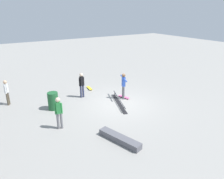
{
  "coord_description": "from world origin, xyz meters",
  "views": [
    {
      "loc": [
        -9.71,
        6.54,
        5.3
      ],
      "look_at": [
        -0.03,
        0.54,
        1.0
      ],
      "focal_mm": 33.87,
      "sensor_mm": 36.0,
      "label": 1
    }
  ],
  "objects_px": {
    "loose_skateboard_yellow": "(89,88)",
    "trash_bin": "(53,101)",
    "skateboard_main": "(124,97)",
    "bystander_black_shirt": "(82,84)",
    "skater_main": "(124,84)",
    "skate_ledge": "(120,139)",
    "grind_rail": "(119,101)",
    "bystander_green_shirt": "(59,111)",
    "bystander_white_shirt": "(7,91)"
  },
  "relations": [
    {
      "from": "loose_skateboard_yellow",
      "to": "trash_bin",
      "type": "xyz_separation_m",
      "value": [
        -1.87,
        3.15,
        0.43
      ]
    },
    {
      "from": "skateboard_main",
      "to": "bystander_black_shirt",
      "type": "bearing_deg",
      "value": -142.69
    },
    {
      "from": "skater_main",
      "to": "skateboard_main",
      "type": "xyz_separation_m",
      "value": [
        0.06,
        -0.09,
        -0.89
      ]
    },
    {
      "from": "skateboard_main",
      "to": "trash_bin",
      "type": "xyz_separation_m",
      "value": [
        0.78,
        4.32,
        0.43
      ]
    },
    {
      "from": "skate_ledge",
      "to": "bystander_black_shirt",
      "type": "height_order",
      "value": "bystander_black_shirt"
    },
    {
      "from": "loose_skateboard_yellow",
      "to": "trash_bin",
      "type": "bearing_deg",
      "value": 127.77
    },
    {
      "from": "skateboard_main",
      "to": "bystander_black_shirt",
      "type": "distance_m",
      "value": 2.82
    },
    {
      "from": "skate_ledge",
      "to": "skateboard_main",
      "type": "distance_m",
      "value": 4.82
    },
    {
      "from": "grind_rail",
      "to": "skater_main",
      "type": "bearing_deg",
      "value": -33.95
    },
    {
      "from": "bystander_green_shirt",
      "to": "bystander_white_shirt",
      "type": "xyz_separation_m",
      "value": [
        4.25,
        1.71,
        -0.04
      ]
    },
    {
      "from": "skateboard_main",
      "to": "bystander_black_shirt",
      "type": "xyz_separation_m",
      "value": [
        1.53,
        2.21,
        0.84
      ]
    },
    {
      "from": "bystander_green_shirt",
      "to": "bystander_white_shirt",
      "type": "distance_m",
      "value": 4.58
    },
    {
      "from": "bystander_green_shirt",
      "to": "bystander_black_shirt",
      "type": "distance_m",
      "value": 3.89
    },
    {
      "from": "loose_skateboard_yellow",
      "to": "trash_bin",
      "type": "height_order",
      "value": "trash_bin"
    },
    {
      "from": "skate_ledge",
      "to": "skater_main",
      "type": "bearing_deg",
      "value": -36.53
    },
    {
      "from": "bystander_black_shirt",
      "to": "trash_bin",
      "type": "distance_m",
      "value": 2.27
    },
    {
      "from": "skater_main",
      "to": "loose_skateboard_yellow",
      "type": "height_order",
      "value": "skater_main"
    },
    {
      "from": "grind_rail",
      "to": "skate_ledge",
      "type": "xyz_separation_m",
      "value": [
        -3.3,
        2.16,
        -0.0
      ]
    },
    {
      "from": "skate_ledge",
      "to": "bystander_green_shirt",
      "type": "relative_size",
      "value": 1.3
    },
    {
      "from": "skate_ledge",
      "to": "bystander_green_shirt",
      "type": "height_order",
      "value": "bystander_green_shirt"
    },
    {
      "from": "bystander_green_shirt",
      "to": "trash_bin",
      "type": "height_order",
      "value": "bystander_green_shirt"
    },
    {
      "from": "grind_rail",
      "to": "bystander_white_shirt",
      "type": "xyz_separation_m",
      "value": [
        3.33,
        5.68,
        0.72
      ]
    },
    {
      "from": "skater_main",
      "to": "trash_bin",
      "type": "relative_size",
      "value": 1.66
    },
    {
      "from": "skateboard_main",
      "to": "loose_skateboard_yellow",
      "type": "relative_size",
      "value": 1.0
    },
    {
      "from": "skate_ledge",
      "to": "bystander_black_shirt",
      "type": "bearing_deg",
      "value": -7.25
    },
    {
      "from": "loose_skateboard_yellow",
      "to": "trash_bin",
      "type": "distance_m",
      "value": 3.69
    },
    {
      "from": "bystander_green_shirt",
      "to": "skateboard_main",
      "type": "bearing_deg",
      "value": 33.37
    },
    {
      "from": "bystander_green_shirt",
      "to": "grind_rail",
      "type": "bearing_deg",
      "value": 29.1
    },
    {
      "from": "grind_rail",
      "to": "bystander_green_shirt",
      "type": "xyz_separation_m",
      "value": [
        -0.92,
        3.97,
        0.76
      ]
    },
    {
      "from": "skateboard_main",
      "to": "bystander_black_shirt",
      "type": "height_order",
      "value": "bystander_black_shirt"
    },
    {
      "from": "skater_main",
      "to": "loose_skateboard_yellow",
      "type": "bearing_deg",
      "value": 41.18
    },
    {
      "from": "skateboard_main",
      "to": "skate_ledge",
      "type": "bearing_deg",
      "value": -55.09
    },
    {
      "from": "skateboard_main",
      "to": "bystander_green_shirt",
      "type": "height_order",
      "value": "bystander_green_shirt"
    },
    {
      "from": "skate_ledge",
      "to": "skater_main",
      "type": "relative_size",
      "value": 1.25
    },
    {
      "from": "trash_bin",
      "to": "skater_main",
      "type": "bearing_deg",
      "value": -101.2
    },
    {
      "from": "skateboard_main",
      "to": "trash_bin",
      "type": "relative_size",
      "value": 0.82
    },
    {
      "from": "skateboard_main",
      "to": "bystander_white_shirt",
      "type": "height_order",
      "value": "bystander_white_shirt"
    },
    {
      "from": "skate_ledge",
      "to": "trash_bin",
      "type": "xyz_separation_m",
      "value": [
        4.63,
        1.42,
        0.37
      ]
    },
    {
      "from": "bystander_black_shirt",
      "to": "bystander_white_shirt",
      "type": "distance_m",
      "value": 4.39
    },
    {
      "from": "grind_rail",
      "to": "bystander_black_shirt",
      "type": "distance_m",
      "value": 2.66
    },
    {
      "from": "bystander_black_shirt",
      "to": "loose_skateboard_yellow",
      "type": "distance_m",
      "value": 1.75
    },
    {
      "from": "bystander_white_shirt",
      "to": "trash_bin",
      "type": "bearing_deg",
      "value": -105.93
    },
    {
      "from": "skate_ledge",
      "to": "bystander_black_shirt",
      "type": "distance_m",
      "value": 5.48
    },
    {
      "from": "bystander_green_shirt",
      "to": "loose_skateboard_yellow",
      "type": "xyz_separation_m",
      "value": [
        4.11,
        -3.54,
        -0.83
      ]
    },
    {
      "from": "grind_rail",
      "to": "bystander_green_shirt",
      "type": "bearing_deg",
      "value": 122.02
    },
    {
      "from": "grind_rail",
      "to": "skate_ledge",
      "type": "distance_m",
      "value": 3.95
    },
    {
      "from": "bystander_black_shirt",
      "to": "bystander_white_shirt",
      "type": "height_order",
      "value": "bystander_black_shirt"
    },
    {
      "from": "grind_rail",
      "to": "loose_skateboard_yellow",
      "type": "distance_m",
      "value": 3.22
    },
    {
      "from": "skater_main",
      "to": "loose_skateboard_yellow",
      "type": "distance_m",
      "value": 3.04
    },
    {
      "from": "skater_main",
      "to": "skateboard_main",
      "type": "height_order",
      "value": "skater_main"
    }
  ]
}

